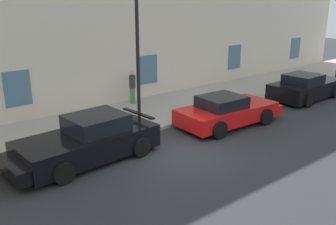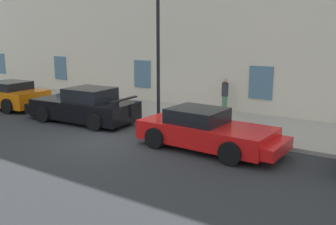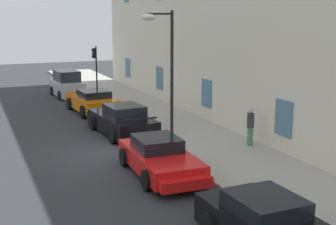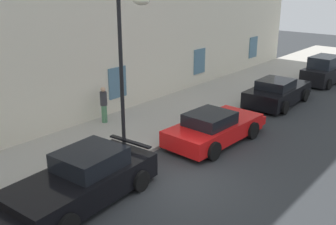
{
  "view_description": "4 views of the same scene",
  "coord_description": "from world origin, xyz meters",
  "px_view_note": "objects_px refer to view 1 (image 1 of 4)",
  "views": [
    {
      "loc": [
        -7.76,
        -9.19,
        5.27
      ],
      "look_at": [
        0.33,
        0.95,
        1.17
      ],
      "focal_mm": 39.19,
      "sensor_mm": 36.0,
      "label": 1
    },
    {
      "loc": [
        8.83,
        -9.46,
        3.73
      ],
      "look_at": [
        1.95,
        0.95,
        1.03
      ],
      "focal_mm": 38.56,
      "sensor_mm": 36.0,
      "label": 2
    },
    {
      "loc": [
        18.64,
        -5.29,
        5.74
      ],
      "look_at": [
        0.14,
        2.63,
        1.53
      ],
      "focal_mm": 49.86,
      "sensor_mm": 36.0,
      "label": 3
    },
    {
      "loc": [
        -8.88,
        -7.08,
        6.28
      ],
      "look_at": [
        1.84,
        1.93,
        1.47
      ],
      "focal_mm": 41.37,
      "sensor_mm": 36.0,
      "label": 4
    }
  ],
  "objects_px": {
    "sportscar_yellow_flank": "(84,143)",
    "pedestrian_admiring": "(132,87)",
    "sportscar_white_middle": "(229,111)",
    "sportscar_tail_end": "(307,87)",
    "street_lamp": "(143,28)"
  },
  "relations": [
    {
      "from": "sportscar_yellow_flank",
      "to": "pedestrian_admiring",
      "type": "height_order",
      "value": "pedestrian_admiring"
    },
    {
      "from": "street_lamp",
      "to": "pedestrian_admiring",
      "type": "relative_size",
      "value": 3.5
    },
    {
      "from": "sportscar_white_middle",
      "to": "sportscar_tail_end",
      "type": "distance_m",
      "value": 6.53
    },
    {
      "from": "sportscar_yellow_flank",
      "to": "street_lamp",
      "type": "bearing_deg",
      "value": 16.8
    },
    {
      "from": "sportscar_tail_end",
      "to": "street_lamp",
      "type": "bearing_deg",
      "value": 173.36
    },
    {
      "from": "sportscar_white_middle",
      "to": "sportscar_yellow_flank",
      "type": "bearing_deg",
      "value": 175.47
    },
    {
      "from": "sportscar_white_middle",
      "to": "street_lamp",
      "type": "distance_m",
      "value": 5.11
    },
    {
      "from": "sportscar_yellow_flank",
      "to": "sportscar_tail_end",
      "type": "distance_m",
      "value": 13.06
    },
    {
      "from": "street_lamp",
      "to": "sportscar_tail_end",
      "type": "bearing_deg",
      "value": -6.64
    },
    {
      "from": "sportscar_tail_end",
      "to": "street_lamp",
      "type": "height_order",
      "value": "street_lamp"
    },
    {
      "from": "sportscar_yellow_flank",
      "to": "street_lamp",
      "type": "relative_size",
      "value": 0.9
    },
    {
      "from": "sportscar_yellow_flank",
      "to": "pedestrian_admiring",
      "type": "bearing_deg",
      "value": 42.33
    },
    {
      "from": "sportscar_white_middle",
      "to": "street_lamp",
      "type": "xyz_separation_m",
      "value": [
        -3.38,
        1.47,
        3.53
      ]
    },
    {
      "from": "sportscar_white_middle",
      "to": "sportscar_tail_end",
      "type": "height_order",
      "value": "sportscar_tail_end"
    },
    {
      "from": "sportscar_yellow_flank",
      "to": "sportscar_white_middle",
      "type": "bearing_deg",
      "value": -4.53
    }
  ]
}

